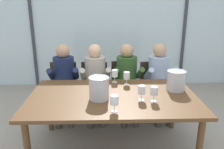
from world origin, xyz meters
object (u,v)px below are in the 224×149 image
dining_table (113,101)px  wine_glass_near_bucket (142,90)px  wine_glass_spare_empty (154,92)px  chair_left_of_center (94,85)px  person_beige_jumper (95,78)px  person_pale_blue_shirt (160,77)px  wine_glass_center_pour (114,100)px  person_olive_shirt (127,77)px  ice_bucket_secondary (99,88)px  chair_center (124,84)px  wine_glass_by_right_taster (127,76)px  ice_bucket_primary (176,80)px  wine_glass_by_left_taster (115,74)px  chair_right_of_center (154,85)px  chair_near_curtain (63,86)px  person_navy_polo (64,78)px

dining_table → wine_glass_near_bucket: (0.32, -0.14, 0.18)m
wine_glass_spare_empty → chair_left_of_center: bearing=122.0°
person_beige_jumper → wine_glass_near_bucket: person_beige_jumper is taller
person_pale_blue_shirt → wine_glass_center_pour: (-0.76, -1.27, 0.18)m
person_pale_blue_shirt → wine_glass_near_bucket: (-0.44, -1.00, 0.18)m
person_olive_shirt → person_beige_jumper: bearing=176.0°
person_olive_shirt → ice_bucket_secondary: size_ratio=4.50×
person_beige_jumper → person_pale_blue_shirt: bearing=-3.4°
chair_center → wine_glass_by_right_taster: wine_glass_by_right_taster is taller
chair_left_of_center → ice_bucket_primary: bearing=-34.4°
person_beige_jumper → wine_glass_by_left_taster: bearing=-57.2°
chair_right_of_center → chair_center: bearing=171.4°
chair_right_of_center → ice_bucket_primary: (0.09, -0.83, 0.36)m
chair_center → ice_bucket_primary: (0.57, -0.86, 0.36)m
chair_left_of_center → chair_center: (0.49, 0.04, 0.00)m
wine_glass_center_pour → wine_glass_by_right_taster: size_ratio=1.00×
person_olive_shirt → chair_right_of_center: bearing=10.9°
chair_near_curtain → wine_glass_near_bucket: size_ratio=4.96×
person_olive_shirt → wine_glass_by_right_taster: 0.52m
person_navy_polo → ice_bucket_secondary: bearing=-64.3°
chair_left_of_center → wine_glass_by_right_taster: (0.47, -0.60, 0.36)m
wine_glass_center_pour → wine_glass_by_right_taster: bearing=76.1°
ice_bucket_primary → ice_bucket_secondary: ice_bucket_secondary is taller
person_pale_blue_shirt → ice_bucket_primary: 0.74m
person_olive_shirt → wine_glass_near_bucket: (0.06, -1.00, 0.18)m
chair_right_of_center → ice_bucket_secondary: (-0.86, -1.07, 0.37)m
person_beige_jumper → ice_bucket_primary: (1.03, -0.71, 0.19)m
chair_center → person_pale_blue_shirt: 0.59m
chair_left_of_center → chair_center: 0.49m
person_olive_shirt → wine_glass_by_right_taster: bearing=-100.8°
wine_glass_near_bucket → ice_bucket_primary: bearing=31.8°
person_pale_blue_shirt → wine_glass_spare_empty: 1.10m
ice_bucket_secondary → wine_glass_by_right_taster: 0.59m
person_beige_jumper → ice_bucket_secondary: size_ratio=4.50×
person_pale_blue_shirt → wine_glass_center_pour: size_ratio=6.79×
person_navy_polo → wine_glass_by_left_taster: person_navy_polo is taller
chair_right_of_center → ice_bucket_secondary: 1.43m
chair_near_curtain → wine_glass_center_pour: wine_glass_center_pour is taller
chair_near_curtain → person_beige_jumper: bearing=-12.7°
dining_table → wine_glass_spare_empty: wine_glass_spare_empty is taller
chair_left_of_center → person_beige_jumper: 0.21m
chair_left_of_center → person_beige_jumper: person_beige_jumper is taller
person_beige_jumper → person_pale_blue_shirt: same height
chair_center → person_pale_blue_shirt: (0.54, -0.15, 0.17)m
person_olive_shirt → ice_bucket_secondary: bearing=-117.5°
wine_glass_by_right_taster → wine_glass_by_left_taster: bearing=147.7°
dining_table → ice_bucket_primary: 0.83m
person_olive_shirt → wine_glass_by_right_taster: (-0.06, -0.49, 0.18)m
person_pale_blue_shirt → wine_glass_near_bucket: 1.11m
person_beige_jumper → wine_glass_near_bucket: 1.16m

